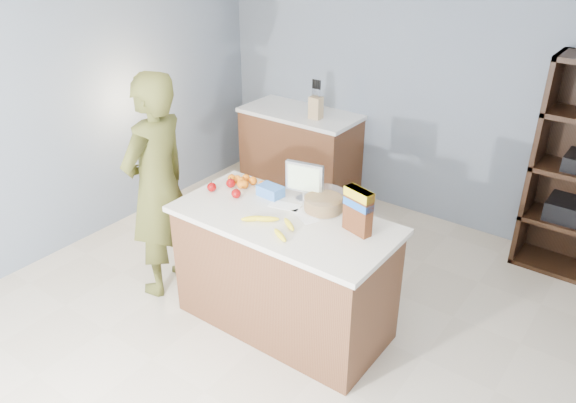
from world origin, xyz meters
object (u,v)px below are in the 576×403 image
Objects in this scene: person at (158,187)px; cereal_box at (358,208)px; tv at (304,179)px; counter_peninsula at (284,276)px.

person is 5.82× the size of cereal_box.
counter_peninsula is at bearing -82.28° from tv.
cereal_box is at bearing 94.35° from person.
cereal_box is (0.54, -0.18, 0.02)m from tv.
cereal_box is (1.56, 0.29, 0.19)m from person.
person reaches higher than counter_peninsula.
counter_peninsula is 5.12× the size of cereal_box.
counter_peninsula is at bearing 92.66° from person.
person is at bearing -169.28° from cereal_box.
counter_peninsula is 0.88× the size of person.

